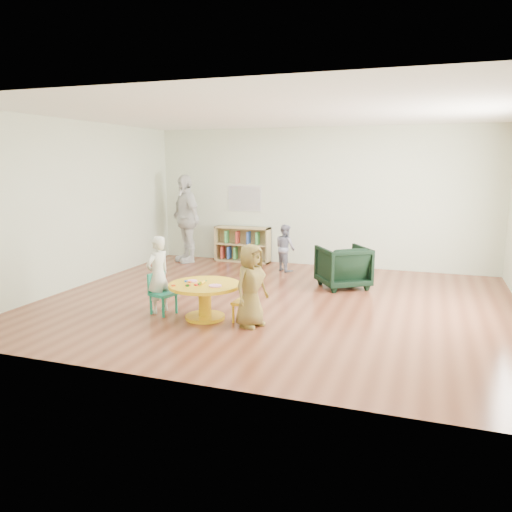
# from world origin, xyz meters

# --- Properties ---
(room) EXTENTS (7.10, 7.00, 2.80)m
(room) POSITION_xyz_m (0.01, 0.00, 1.89)
(room) COLOR brown
(room) RESTS_ON ground
(activity_table) EXTENTS (0.98, 0.98, 0.53)m
(activity_table) POSITION_xyz_m (-0.67, -1.08, 0.34)
(activity_table) COLOR gold
(activity_table) RESTS_ON ground
(kid_chair_left) EXTENTS (0.39, 0.39, 0.58)m
(kid_chair_left) POSITION_xyz_m (-1.35, -1.06, 0.31)
(kid_chair_left) COLOR #16795C
(kid_chair_left) RESTS_ON ground
(kid_chair_right) EXTENTS (0.29, 0.29, 0.52)m
(kid_chair_right) POSITION_xyz_m (-0.08, -1.03, 0.28)
(kid_chair_right) COLOR gold
(kid_chair_right) RESTS_ON ground
(bookshelf) EXTENTS (1.20, 0.30, 0.75)m
(bookshelf) POSITION_xyz_m (-1.61, 2.86, 0.37)
(bookshelf) COLOR tan
(bookshelf) RESTS_ON ground
(alphabet_poster) EXTENTS (0.74, 0.01, 0.54)m
(alphabet_poster) POSITION_xyz_m (-1.60, 2.98, 1.35)
(alphabet_poster) COLOR silver
(alphabet_poster) RESTS_ON ground
(armchair) EXTENTS (1.07, 1.08, 0.72)m
(armchair) POSITION_xyz_m (0.82, 1.27, 0.36)
(armchair) COLOR black
(armchair) RESTS_ON ground
(child_left) EXTENTS (0.36, 0.46, 1.10)m
(child_left) POSITION_xyz_m (-1.42, -1.03, 0.55)
(child_left) COLOR silver
(child_left) RESTS_ON ground
(child_right) EXTENTS (0.52, 0.62, 1.09)m
(child_right) POSITION_xyz_m (0.03, -1.18, 0.54)
(child_right) COLOR gold
(child_right) RESTS_ON ground
(toddler) EXTENTS (0.57, 0.55, 0.92)m
(toddler) POSITION_xyz_m (-0.48, 2.22, 0.46)
(toddler) COLOR #1C1F46
(toddler) RESTS_ON ground
(adult_caretaker) EXTENTS (1.14, 1.03, 1.86)m
(adult_caretaker) POSITION_xyz_m (-2.73, 2.43, 0.93)
(adult_caretaker) COLOR white
(adult_caretaker) RESTS_ON ground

